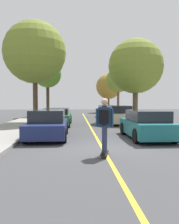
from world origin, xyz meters
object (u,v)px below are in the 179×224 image
object	(u,v)px
street_tree_right_nearest	(136,66)
street_tree_right_far	(109,86)
street_tree_left_near	(48,74)
skateboarder	(104,122)
parked_car_left_nearest	(48,124)
street_tree_right_near	(118,80)
parked_car_right_nearest	(146,125)
parked_car_right_near	(119,115)
fire_hydrant	(145,120)
parked_car_right_far	(107,112)
street_tree_left_nearest	(35,53)
skateboard	(104,153)
parked_car_left_near	(57,117)

from	to	relation	value
street_tree_right_nearest	street_tree_right_far	distance (m)	15.86
street_tree_left_near	skateboarder	xyz separation A→B (m)	(4.03, -18.26, -3.64)
parked_car_left_nearest	street_tree_right_near	distance (m)	17.67
parked_car_right_nearest	parked_car_right_near	bearing A→B (deg)	90.00
street_tree_left_near	fire_hydrant	world-z (taller)	street_tree_left_near
street_tree_left_near	street_tree_right_far	world-z (taller)	street_tree_left_near
street_tree_left_near	street_tree_right_nearest	xyz separation A→B (m)	(8.22, -6.29, 0.00)
parked_car_left_nearest	street_tree_right_near	world-z (taller)	street_tree_right_near
parked_car_right_nearest	skateboarder	size ratio (longest dim) A/B	2.26
parked_car_right_near	parked_car_right_far	bearing A→B (deg)	89.98
parked_car_right_far	street_tree_left_near	world-z (taller)	street_tree_left_near
street_tree_left_nearest	fire_hydrant	world-z (taller)	street_tree_left_nearest
skateboard	parked_car_right_far	bearing A→B (deg)	81.76
street_tree_left_nearest	street_tree_right_near	xyz separation A→B (m)	(8.22, 9.45, -1.19)
street_tree_right_nearest	skateboarder	size ratio (longest dim) A/B	3.91
skateboard	street_tree_left_nearest	bearing A→B (deg)	111.25
skateboarder	parked_car_right_nearest	bearing A→B (deg)	53.98
parked_car_left_nearest	parked_car_right_near	distance (m)	8.06
street_tree_right_near	skateboarder	xyz separation A→B (m)	(-4.19, -19.86, -3.18)
parked_car_left_near	skateboarder	xyz separation A→B (m)	(2.29, -9.54, 0.47)
parked_car_right_near	skateboard	bearing A→B (deg)	-103.34
parked_car_left_near	parked_car_right_near	size ratio (longest dim) A/B	1.05
street_tree_right_near	skateboard	size ratio (longest dim) A/B	6.54
parked_car_right_near	street_tree_right_nearest	xyz separation A→B (m)	(1.74, 1.62, 4.05)
parked_car_right_nearest	street_tree_right_nearest	distance (m)	9.68
street_tree_right_near	parked_car_right_nearest	bearing A→B (deg)	-96.03
parked_car_left_near	parked_car_right_far	distance (m)	8.79
street_tree_right_nearest	street_tree_left_near	bearing A→B (deg)	142.59
parked_car_right_nearest	skateboarder	distance (m)	4.20
fire_hydrant	parked_car_right_nearest	bearing A→B (deg)	-106.38
street_tree_right_nearest	skateboard	size ratio (longest dim) A/B	8.02
fire_hydrant	skateboarder	distance (m)	9.37
parked_car_right_far	street_tree_left_near	distance (m)	7.78
parked_car_right_near	street_tree_right_near	world-z (taller)	street_tree_right_near
street_tree_left_near	parked_car_right_far	bearing A→B (deg)	-11.50
parked_car_right_near	street_tree_right_far	world-z (taller)	street_tree_right_far
parked_car_right_far	street_tree_right_nearest	size ratio (longest dim) A/B	0.61
parked_car_left_nearest	parked_car_left_near	bearing A→B (deg)	90.00
parked_car_left_nearest	parked_car_left_near	distance (m)	5.71
parked_car_right_nearest	street_tree_left_near	bearing A→B (deg)	113.53
street_tree_right_nearest	skateboarder	xyz separation A→B (m)	(-4.19, -11.97, -3.64)
street_tree_left_nearest	skateboard	world-z (taller)	street_tree_left_nearest
parked_car_right_far	street_tree_right_nearest	distance (m)	6.67
skateboard	skateboarder	bearing A→B (deg)	-102.76
parked_car_right_near	parked_car_right_far	world-z (taller)	parked_car_right_near
parked_car_left_nearest	parked_car_left_near	world-z (taller)	parked_car_left_nearest
parked_car_left_nearest	parked_car_right_nearest	bearing A→B (deg)	-5.51
parked_car_left_near	street_tree_right_nearest	xyz separation A→B (m)	(6.48, 2.43, 4.11)
street_tree_right_near	skateboarder	world-z (taller)	street_tree_right_near
fire_hydrant	street_tree_right_near	bearing A→B (deg)	88.79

